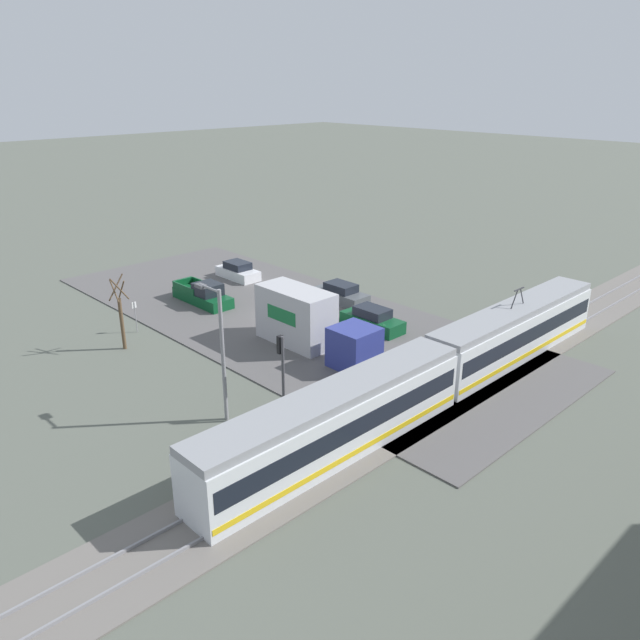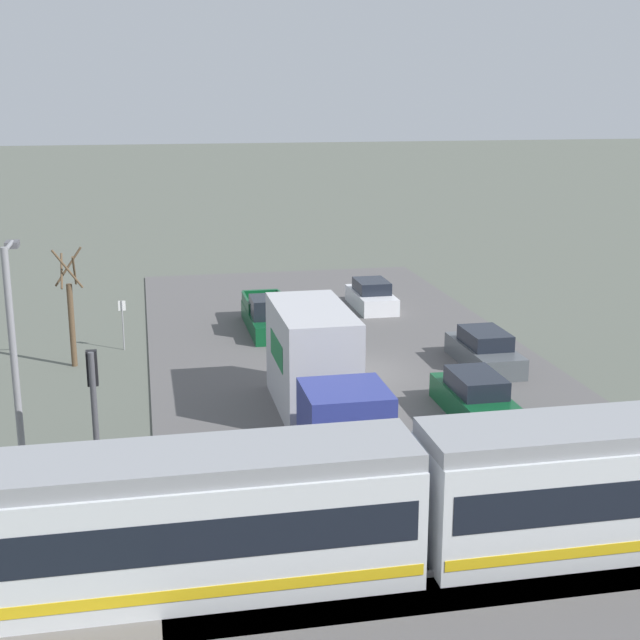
# 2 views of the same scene
# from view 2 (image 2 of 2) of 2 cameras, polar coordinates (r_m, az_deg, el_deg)

# --- Properties ---
(ground_plane) EXTENTS (320.00, 320.00, 0.00)m
(ground_plane) POSITION_cam_2_polar(r_m,az_deg,el_deg) (36.35, 2.29, -3.35)
(ground_plane) COLOR #565B51
(road_surface) EXTENTS (16.47, 41.37, 0.08)m
(road_surface) POSITION_cam_2_polar(r_m,az_deg,el_deg) (36.33, 2.29, -3.29)
(road_surface) COLOR #565454
(road_surface) RESTS_ON ground
(rail_bed) EXTENTS (69.14, 4.40, 0.22)m
(rail_bed) POSITION_cam_2_polar(r_m,az_deg,el_deg) (23.14, 11.34, -14.47)
(rail_bed) COLOR slate
(rail_bed) RESTS_ON ground
(light_rail_tram) EXTENTS (31.76, 2.57, 4.41)m
(light_rail_tram) POSITION_cam_2_polar(r_m,az_deg,el_deg) (21.72, 6.33, -11.46)
(light_rail_tram) COLOR silver
(light_rail_tram) RESTS_ON ground
(box_truck) EXTENTS (2.54, 9.28, 3.70)m
(box_truck) POSITION_cam_2_polar(r_m,az_deg,el_deg) (30.41, -0.06, -3.42)
(box_truck) COLOR navy
(box_truck) RESTS_ON ground
(pickup_truck) EXTENTS (1.94, 5.71, 1.76)m
(pickup_truck) POSITION_cam_2_polar(r_m,az_deg,el_deg) (42.15, -3.32, 0.21)
(pickup_truck) COLOR #0C4723
(pickup_truck) RESTS_ON ground
(sedan_car_0) EXTENTS (1.81, 4.68, 1.55)m
(sedan_car_0) POSITION_cam_2_polar(r_m,az_deg,el_deg) (31.63, 9.92, -4.97)
(sedan_car_0) COLOR #0C4723
(sedan_car_0) RESTS_ON ground
(sedan_car_1) EXTENTS (1.85, 4.27, 1.48)m
(sedan_car_1) POSITION_cam_2_polar(r_m,az_deg,el_deg) (46.53, 3.31, 1.51)
(sedan_car_1) COLOR silver
(sedan_car_1) RESTS_ON ground
(sedan_car_2) EXTENTS (1.85, 4.64, 1.50)m
(sedan_car_2) POSITION_cam_2_polar(r_m,az_deg,el_deg) (37.37, 10.49, -1.97)
(sedan_car_2) COLOR #4C5156
(sedan_car_2) RESTS_ON ground
(traffic_light_pole) EXTENTS (0.28, 0.47, 4.60)m
(traffic_light_pole) POSITION_cam_2_polar(r_m,az_deg,el_deg) (24.21, -14.23, -5.58)
(traffic_light_pole) COLOR #47474C
(traffic_light_pole) RESTS_ON ground
(street_tree) EXTENTS (1.17, 0.97, 4.97)m
(street_tree) POSITION_cam_2_polar(r_m,az_deg,el_deg) (37.92, -15.65, 0.42)
(street_tree) COLOR brown
(street_tree) RESTS_ON ground
(street_lamp_near_crossing) EXTENTS (0.36, 1.95, 7.08)m
(street_lamp_near_crossing) POSITION_cam_2_polar(r_m,az_deg,el_deg) (26.14, -18.97, -1.83)
(street_lamp_near_crossing) COLOR gray
(street_lamp_near_crossing) RESTS_ON ground
(no_parking_sign) EXTENTS (0.32, 0.08, 2.22)m
(no_parking_sign) POSITION_cam_2_polar(r_m,az_deg,el_deg) (40.00, -12.52, -0.00)
(no_parking_sign) COLOR gray
(no_parking_sign) RESTS_ON ground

